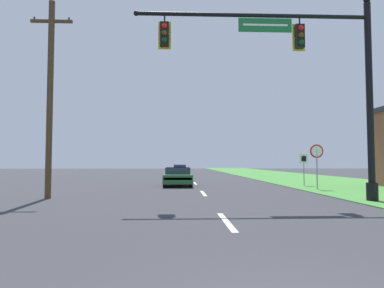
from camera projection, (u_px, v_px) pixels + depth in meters
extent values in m
cube|color=#428438|center=(299.00, 178.00, 33.24)|extent=(10.00, 110.00, 0.04)
cube|color=silver|center=(226.00, 222.00, 8.86)|extent=(0.16, 2.80, 0.01)
cube|color=silver|center=(203.00, 193.00, 16.84)|extent=(0.16, 2.80, 0.01)
cube|color=silver|center=(195.00, 183.00, 24.82)|extent=(0.16, 2.80, 0.01)
cube|color=silver|center=(191.00, 178.00, 32.80)|extent=(0.16, 2.80, 0.01)
cube|color=silver|center=(188.00, 175.00, 40.78)|extent=(0.16, 2.80, 0.01)
cylinder|color=black|center=(372.00, 192.00, 13.46)|extent=(0.44, 0.44, 0.70)
cylinder|color=black|center=(370.00, 100.00, 13.66)|extent=(0.26, 0.26, 7.97)
sphere|color=black|center=(367.00, 0.00, 13.87)|extent=(0.28, 0.28, 0.28)
cylinder|color=black|center=(253.00, 15.00, 13.64)|extent=(9.32, 0.16, 0.16)
sphere|color=black|center=(136.00, 13.00, 13.45)|extent=(0.21, 0.21, 0.21)
cube|color=#196B33|center=(265.00, 25.00, 13.64)|extent=(2.14, 0.06, 0.55)
cube|color=white|center=(265.00, 25.00, 13.61)|extent=(1.80, 0.01, 0.08)
cylinder|color=black|center=(165.00, 18.00, 13.49)|extent=(0.06, 0.06, 0.35)
cube|color=yellow|center=(165.00, 36.00, 13.59)|extent=(0.50, 0.03, 1.11)
cube|color=black|center=(165.00, 34.00, 13.45)|extent=(0.34, 0.24, 0.95)
sphere|color=red|center=(164.00, 26.00, 13.33)|extent=(0.22, 0.22, 0.22)
sphere|color=#51380F|center=(164.00, 33.00, 13.31)|extent=(0.22, 0.22, 0.22)
sphere|color=#0F3D19|center=(164.00, 40.00, 13.30)|extent=(0.22, 0.22, 0.22)
cylinder|color=black|center=(299.00, 20.00, 13.71)|extent=(0.06, 0.06, 0.35)
cube|color=yellow|center=(299.00, 38.00, 13.81)|extent=(0.50, 0.03, 1.11)
cube|color=black|center=(300.00, 36.00, 13.68)|extent=(0.34, 0.24, 0.95)
sphere|color=red|center=(301.00, 28.00, 13.55)|extent=(0.22, 0.22, 0.22)
sphere|color=#51380F|center=(301.00, 35.00, 13.54)|extent=(0.22, 0.22, 0.22)
sphere|color=#0F3D19|center=(301.00, 42.00, 13.52)|extent=(0.22, 0.22, 0.22)
cylinder|color=black|center=(189.00, 180.00, 23.90)|extent=(0.22, 0.64, 0.64)
cylinder|color=black|center=(166.00, 180.00, 23.83)|extent=(0.22, 0.64, 0.64)
cylinder|color=black|center=(191.00, 182.00, 20.98)|extent=(0.22, 0.64, 0.64)
cylinder|color=black|center=(165.00, 182.00, 20.92)|extent=(0.22, 0.64, 0.64)
cube|color=#235B2D|center=(178.00, 178.00, 22.42)|extent=(1.82, 4.32, 0.55)
cube|color=#283342|center=(178.00, 171.00, 22.55)|extent=(1.60, 1.82, 0.42)
cube|color=#235B2D|center=(178.00, 168.00, 22.56)|extent=(1.57, 1.78, 0.06)
cube|color=#B71414|center=(178.00, 179.00, 20.29)|extent=(1.67, 0.06, 0.14)
cylinder|color=black|center=(185.00, 171.00, 47.41)|extent=(0.22, 0.64, 0.64)
cylinder|color=black|center=(174.00, 171.00, 47.35)|extent=(0.22, 0.64, 0.64)
cylinder|color=black|center=(186.00, 172.00, 44.19)|extent=(0.22, 0.64, 0.64)
cylinder|color=black|center=(174.00, 172.00, 44.13)|extent=(0.22, 0.64, 0.64)
cube|color=#1E2D9E|center=(180.00, 170.00, 45.78)|extent=(1.82, 4.63, 0.55)
cube|color=#283342|center=(180.00, 166.00, 45.92)|extent=(1.60, 1.94, 0.42)
cube|color=#1E2D9E|center=(180.00, 165.00, 45.93)|extent=(1.57, 1.90, 0.06)
cube|color=#B71414|center=(180.00, 170.00, 43.51)|extent=(1.67, 0.06, 0.14)
cylinder|color=gray|center=(317.00, 169.00, 19.11)|extent=(0.07, 0.07, 2.20)
cylinder|color=red|center=(317.00, 151.00, 19.16)|extent=(0.76, 0.04, 0.76)
cylinder|color=white|center=(317.00, 151.00, 19.14)|extent=(0.61, 0.01, 0.61)
cylinder|color=gray|center=(304.00, 170.00, 22.01)|extent=(0.06, 0.06, 2.00)
cube|color=white|center=(304.00, 159.00, 22.05)|extent=(0.55, 0.04, 0.60)
cube|color=black|center=(304.00, 159.00, 22.03)|extent=(0.31, 0.01, 0.34)
cylinder|color=#4C3823|center=(50.00, 98.00, 14.82)|extent=(0.26, 0.26, 8.63)
cube|color=#4C3823|center=(52.00, 21.00, 15.00)|extent=(1.80, 0.12, 0.12)
cylinder|color=#333338|center=(34.00, 18.00, 14.98)|extent=(0.08, 0.08, 0.12)
cylinder|color=#333338|center=(69.00, 19.00, 15.04)|extent=(0.08, 0.08, 0.12)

